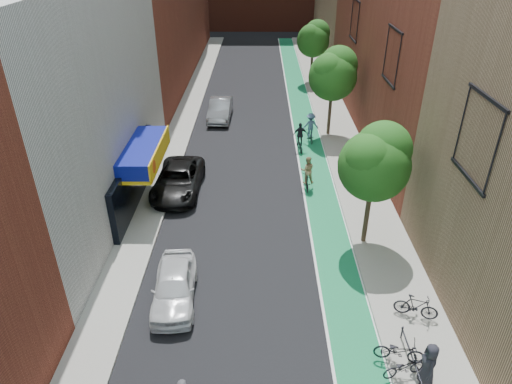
{
  "coord_description": "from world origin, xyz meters",
  "views": [
    {
      "loc": [
        0.29,
        -8.9,
        13.9
      ],
      "look_at": [
        0.12,
        12.53,
        1.5
      ],
      "focal_mm": 32.0,
      "sensor_mm": 36.0,
      "label": 1
    }
  ],
  "objects_px": {
    "parked_car_silver": "(220,109)",
    "cyclist_lane_mid": "(300,140)",
    "parked_car_white": "(174,286)",
    "pedestrian": "(429,364)",
    "cyclist_lane_far": "(310,128)",
    "parked_car_black": "(178,180)",
    "cyclist_lane_near": "(307,175)"
  },
  "relations": [
    {
      "from": "parked_car_silver",
      "to": "cyclist_lane_mid",
      "type": "relative_size",
      "value": 2.42
    },
    {
      "from": "parked_car_white",
      "to": "pedestrian",
      "type": "relative_size",
      "value": 2.52
    },
    {
      "from": "cyclist_lane_far",
      "to": "parked_car_silver",
      "type": "bearing_deg",
      "value": -41.77
    },
    {
      "from": "parked_car_black",
      "to": "cyclist_lane_far",
      "type": "height_order",
      "value": "cyclist_lane_far"
    },
    {
      "from": "cyclist_lane_mid",
      "to": "parked_car_white",
      "type": "bearing_deg",
      "value": 60.27
    },
    {
      "from": "cyclist_lane_mid",
      "to": "cyclist_lane_far",
      "type": "bearing_deg",
      "value": -125.34
    },
    {
      "from": "parked_car_white",
      "to": "cyclist_lane_mid",
      "type": "bearing_deg",
      "value": 63.03
    },
    {
      "from": "parked_car_white",
      "to": "parked_car_black",
      "type": "height_order",
      "value": "parked_car_black"
    },
    {
      "from": "parked_car_white",
      "to": "cyclist_lane_mid",
      "type": "distance_m",
      "value": 16.7
    },
    {
      "from": "parked_car_silver",
      "to": "parked_car_white",
      "type": "bearing_deg",
      "value": -89.3
    },
    {
      "from": "parked_car_silver",
      "to": "pedestrian",
      "type": "distance_m",
      "value": 27.42
    },
    {
      "from": "parked_car_black",
      "to": "cyclist_lane_mid",
      "type": "bearing_deg",
      "value": 39.31
    },
    {
      "from": "cyclist_lane_near",
      "to": "cyclist_lane_far",
      "type": "bearing_deg",
      "value": -98.54
    },
    {
      "from": "parked_car_black",
      "to": "cyclist_lane_far",
      "type": "xyz_separation_m",
      "value": [
        8.68,
        7.64,
        0.24
      ]
    },
    {
      "from": "parked_car_white",
      "to": "cyclist_lane_near",
      "type": "xyz_separation_m",
      "value": [
        6.51,
        9.82,
        0.17
      ]
    },
    {
      "from": "parked_car_silver",
      "to": "pedestrian",
      "type": "xyz_separation_m",
      "value": [
        9.1,
        -25.87,
        0.2
      ]
    },
    {
      "from": "parked_car_white",
      "to": "cyclist_lane_near",
      "type": "bearing_deg",
      "value": 52.42
    },
    {
      "from": "cyclist_lane_near",
      "to": "parked_car_silver",
      "type": "bearing_deg",
      "value": -63.98
    },
    {
      "from": "cyclist_lane_near",
      "to": "parked_car_black",
      "type": "bearing_deg",
      "value": 1.8
    },
    {
      "from": "parked_car_silver",
      "to": "cyclist_lane_mid",
      "type": "bearing_deg",
      "value": -43.96
    },
    {
      "from": "parked_car_silver",
      "to": "cyclist_lane_far",
      "type": "height_order",
      "value": "cyclist_lane_far"
    },
    {
      "from": "cyclist_lane_far",
      "to": "cyclist_lane_near",
      "type": "bearing_deg",
      "value": 74.77
    },
    {
      "from": "pedestrian",
      "to": "cyclist_lane_mid",
      "type": "bearing_deg",
      "value": -167.9
    },
    {
      "from": "cyclist_lane_mid",
      "to": "pedestrian",
      "type": "relative_size",
      "value": 1.18
    },
    {
      "from": "parked_car_white",
      "to": "cyclist_lane_near",
      "type": "distance_m",
      "value": 11.78
    },
    {
      "from": "parked_car_silver",
      "to": "pedestrian",
      "type": "bearing_deg",
      "value": -69.09
    },
    {
      "from": "parked_car_white",
      "to": "cyclist_lane_far",
      "type": "xyz_separation_m",
      "value": [
        7.39,
        17.0,
        0.28
      ]
    },
    {
      "from": "cyclist_lane_near",
      "to": "parked_car_white",
      "type": "bearing_deg",
      "value": 54.89
    },
    {
      "from": "parked_car_black",
      "to": "parked_car_silver",
      "type": "relative_size",
      "value": 1.14
    },
    {
      "from": "parked_car_white",
      "to": "cyclist_lane_far",
      "type": "distance_m",
      "value": 18.53
    },
    {
      "from": "cyclist_lane_far",
      "to": "parked_car_black",
      "type": "bearing_deg",
      "value": 33.1
    },
    {
      "from": "parked_car_black",
      "to": "cyclist_lane_near",
      "type": "distance_m",
      "value": 7.81
    }
  ]
}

